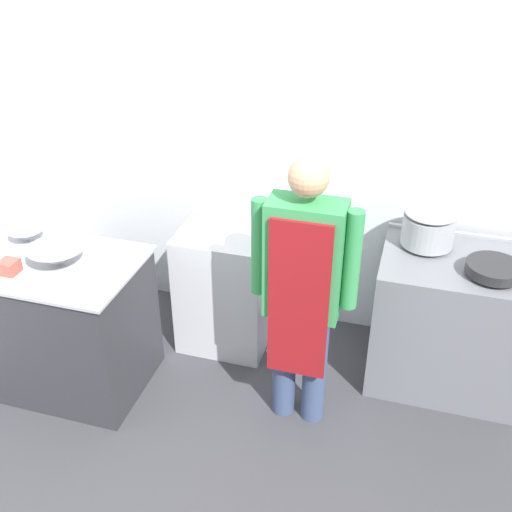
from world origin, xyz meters
TOP-DOWN VIEW (x-y plane):
  - ground_plane at (0.00, 0.00)m, footprint 14.00×14.00m
  - wall_back at (0.00, 1.70)m, footprint 8.00×0.05m
  - prep_counter at (-1.14, 0.55)m, footprint 1.07×0.73m
  - stove at (1.21, 1.27)m, footprint 0.91×0.71m
  - fridge_unit at (-0.27, 1.31)m, footprint 0.60×0.68m
  - person_cook at (0.39, 0.65)m, footprint 0.59×0.24m
  - mixing_bowl at (-1.07, 0.54)m, footprint 0.34×0.34m
  - small_bowl at (-1.42, 0.74)m, footprint 0.22×0.22m
  - plastic_tub at (-1.28, 0.38)m, footprint 0.10×0.10m
  - stock_pot at (1.01, 1.39)m, footprint 0.32×0.32m
  - saute_pan at (1.40, 1.14)m, footprint 0.32×0.32m

SIDE VIEW (x-z plane):
  - ground_plane at x=0.00m, z-range 0.00..0.00m
  - fridge_unit at x=-0.27m, z-range 0.00..0.88m
  - stove at x=1.21m, z-range -0.01..0.91m
  - prep_counter at x=-1.14m, z-range 0.00..0.91m
  - saute_pan at x=1.40m, z-range 0.92..0.98m
  - plastic_tub at x=-1.28m, z-range 0.91..0.99m
  - small_bowl at x=-1.42m, z-range 0.91..0.99m
  - person_cook at x=0.39m, z-range 0.11..1.80m
  - mixing_bowl at x=-1.07m, z-range 0.91..1.02m
  - stock_pot at x=1.01m, z-range 0.92..1.16m
  - wall_back at x=0.00m, z-range 0.00..2.70m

